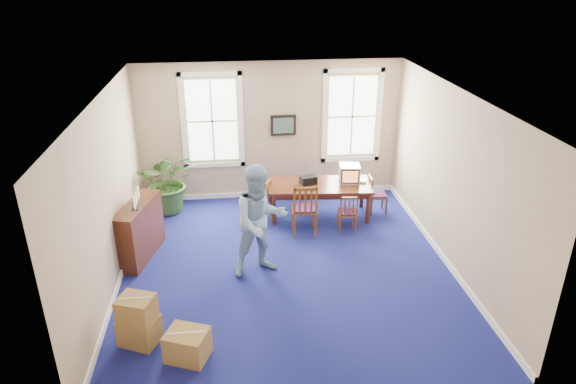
{
  "coord_description": "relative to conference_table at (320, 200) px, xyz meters",
  "views": [
    {
      "loc": [
        -0.92,
        -8.02,
        5.15
      ],
      "look_at": [
        0.1,
        0.6,
        1.25
      ],
      "focal_mm": 32.0,
      "sensor_mm": 36.0,
      "label": 1
    }
  ],
  "objects": [
    {
      "name": "wall_left",
      "position": [
        -3.97,
        -2.04,
        1.22
      ],
      "size": [
        0.0,
        6.5,
        6.5
      ],
      "primitive_type": "plane",
      "rotation": [
        1.57,
        0.0,
        1.57
      ],
      "color": "tan",
      "rests_on": "ground"
    },
    {
      "name": "window_left",
      "position": [
        -2.27,
        1.19,
        1.52
      ],
      "size": [
        1.4,
        0.12,
        2.2
      ],
      "primitive_type": null,
      "color": "white",
      "rests_on": "ground"
    },
    {
      "name": "baseboard_back",
      "position": [
        -0.97,
        1.18,
        -0.32
      ],
      "size": [
        6.0,
        0.04,
        0.12
      ],
      "primitive_type": "cube",
      "color": "white",
      "rests_on": "ground"
    },
    {
      "name": "chair_end_right",
      "position": [
        1.31,
        0.0,
        0.06
      ],
      "size": [
        0.4,
        0.4,
        0.86
      ],
      "primitive_type": null,
      "rotation": [
        0.0,
        0.0,
        1.54
      ],
      "color": "brown",
      "rests_on": "ground"
    },
    {
      "name": "cardboard_boxes",
      "position": [
        -3.14,
        -3.71,
        0.03
      ],
      "size": [
        1.89,
        1.89,
        0.82
      ],
      "primitive_type": null,
      "rotation": [
        0.0,
        0.0,
        -0.41
      ],
      "color": "#A37E41",
      "rests_on": "ground"
    },
    {
      "name": "conference_table",
      "position": [
        0.0,
        0.0,
        0.0
      ],
      "size": [
        2.29,
        1.2,
        0.75
      ],
      "primitive_type": null,
      "rotation": [
        0.0,
        0.0,
        -0.09
      ],
      "color": "#4B2113",
      "rests_on": "ground"
    },
    {
      "name": "crt_tv",
      "position": [
        0.65,
        0.05,
        0.57
      ],
      "size": [
        0.48,
        0.52,
        0.39
      ],
      "primitive_type": null,
      "rotation": [
        0.0,
        0.0,
        -0.14
      ],
      "color": "#B7B7BC",
      "rests_on": "conference_table"
    },
    {
      "name": "chair_near_right",
      "position": [
        0.45,
        -0.75,
        0.04
      ],
      "size": [
        0.41,
        0.41,
        0.84
      ],
      "primitive_type": null,
      "rotation": [
        0.0,
        0.0,
        3.04
      ],
      "color": "brown",
      "rests_on": "ground"
    },
    {
      "name": "baseboard_right",
      "position": [
        2.0,
        -2.04,
        -0.32
      ],
      "size": [
        0.04,
        6.5,
        0.12
      ],
      "primitive_type": "cube",
      "color": "white",
      "rests_on": "ground"
    },
    {
      "name": "wall_picture",
      "position": [
        -0.67,
        1.16,
        1.37
      ],
      "size": [
        0.58,
        0.06,
        0.48
      ],
      "primitive_type": null,
      "color": "black",
      "rests_on": "ground"
    },
    {
      "name": "equipment_bag",
      "position": [
        -0.25,
        0.05,
        0.46
      ],
      "size": [
        0.39,
        0.3,
        0.17
      ],
      "primitive_type": "cube",
      "rotation": [
        0.0,
        0.0,
        0.26
      ],
      "color": "black",
      "rests_on": "conference_table"
    },
    {
      "name": "credenza",
      "position": [
        -3.66,
        -1.31,
        0.17
      ],
      "size": [
        0.74,
        1.45,
        1.1
      ],
      "primitive_type": "cube",
      "rotation": [
        0.0,
        0.0,
        -0.26
      ],
      "color": "#4B2113",
      "rests_on": "ground"
    },
    {
      "name": "floor",
      "position": [
        -0.97,
        -2.04,
        -0.38
      ],
      "size": [
        6.5,
        6.5,
        0.0
      ],
      "primitive_type": "plane",
      "color": "navy",
      "rests_on": "ground"
    },
    {
      "name": "brochure_rack",
      "position": [
        -3.64,
        -1.31,
        0.85
      ],
      "size": [
        0.17,
        0.61,
        0.27
      ],
      "primitive_type": null,
      "rotation": [
        0.0,
        0.0,
        -0.11
      ],
      "color": "#99999E",
      "rests_on": "credenza"
    },
    {
      "name": "chair_near_left",
      "position": [
        -0.45,
        -0.75,
        0.18
      ],
      "size": [
        0.53,
        0.53,
        1.12
      ],
      "primitive_type": null,
      "rotation": [
        0.0,
        0.0,
        3.08
      ],
      "color": "brown",
      "rests_on": "ground"
    },
    {
      "name": "baseboard_left",
      "position": [
        -3.94,
        -2.04,
        -0.32
      ],
      "size": [
        0.04,
        6.5,
        0.12
      ],
      "primitive_type": "cube",
      "color": "white",
      "rests_on": "ground"
    },
    {
      "name": "window_right",
      "position": [
        0.93,
        1.19,
        1.52
      ],
      "size": [
        1.4,
        0.12,
        2.2
      ],
      "primitive_type": null,
      "color": "white",
      "rests_on": "ground"
    },
    {
      "name": "ceiling",
      "position": [
        -0.97,
        -2.04,
        2.82
      ],
      "size": [
        6.5,
        6.5,
        0.0
      ],
      "primitive_type": "plane",
      "rotation": [
        3.14,
        0.0,
        0.0
      ],
      "color": "white",
      "rests_on": "ground"
    },
    {
      "name": "potted_plant",
      "position": [
        -3.29,
        0.62,
        0.34
      ],
      "size": [
        1.32,
        1.17,
        1.43
      ],
      "primitive_type": "imported",
      "rotation": [
        0.0,
        0.0,
        0.04
      ],
      "color": "#2C4F1F",
      "rests_on": "ground"
    },
    {
      "name": "man",
      "position": [
        -1.44,
        -2.12,
        0.65
      ],
      "size": [
        1.19,
        1.03,
        2.06
      ],
      "primitive_type": "imported",
      "rotation": [
        0.0,
        0.0,
        0.29
      ],
      "color": "#88AAC8",
      "rests_on": "ground"
    },
    {
      "name": "game_console",
      "position": [
        0.96,
        0.0,
        0.4
      ],
      "size": [
        0.2,
        0.22,
        0.05
      ],
      "primitive_type": "cube",
      "rotation": [
        0.0,
        0.0,
        -0.32
      ],
      "color": "white",
      "rests_on": "conference_table"
    },
    {
      "name": "wall_front",
      "position": [
        -0.97,
        -5.29,
        1.22
      ],
      "size": [
        6.5,
        0.0,
        6.5
      ],
      "primitive_type": "plane",
      "rotation": [
        -1.57,
        0.0,
        0.0
      ],
      "color": "tan",
      "rests_on": "ground"
    },
    {
      "name": "wall_back",
      "position": [
        -0.97,
        1.21,
        1.22
      ],
      "size": [
        6.5,
        0.0,
        6.5
      ],
      "primitive_type": "plane",
      "rotation": [
        1.57,
        0.0,
        0.0
      ],
      "color": "tan",
      "rests_on": "ground"
    },
    {
      "name": "wall_right",
      "position": [
        2.03,
        -2.04,
        1.22
      ],
      "size": [
        0.0,
        6.5,
        6.5
      ],
      "primitive_type": "plane",
      "rotation": [
        1.57,
        0.0,
        -1.57
      ],
      "color": "tan",
      "rests_on": "ground"
    },
    {
      "name": "chair_end_left",
      "position": [
        -1.31,
        0.0,
        0.09
      ],
      "size": [
        0.55,
        0.55,
        0.93
      ],
      "primitive_type": null,
      "rotation": [
        0.0,
        0.0,
        -2.0
      ],
      "color": "brown",
      "rests_on": "ground"
    }
  ]
}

